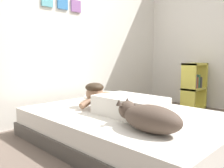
{
  "coord_description": "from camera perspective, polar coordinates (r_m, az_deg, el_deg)",
  "views": [
    {
      "loc": [
        -1.79,
        -1.25,
        0.85
      ],
      "look_at": [
        0.03,
        0.54,
        0.55
      ],
      "focal_mm": 37.39,
      "sensor_mm": 36.0,
      "label": 1
    }
  ],
  "objects": [
    {
      "name": "side_wall_right",
      "position": [
        4.24,
        24.53,
        11.5
      ],
      "size": [
        0.1,
        5.89,
        2.5
      ],
      "primitive_type": "cube",
      "color": "silver",
      "rests_on": "ground"
    },
    {
      "name": "person_lying",
      "position": [
        2.3,
        1.69,
        -4.47
      ],
      "size": [
        0.43,
        0.92,
        0.27
      ],
      "color": "silver",
      "rests_on": "bed"
    },
    {
      "name": "ground_plane",
      "position": [
        2.34,
        9.22,
        -14.68
      ],
      "size": [
        12.45,
        12.45,
        0.0
      ],
      "primitive_type": "plane",
      "color": "#66564C"
    },
    {
      "name": "bed",
      "position": [
        2.38,
        3.65,
        -10.48
      ],
      "size": [
        1.42,
        2.05,
        0.3
      ],
      "color": "#4C4742",
      "rests_on": "ground"
    },
    {
      "name": "pillow",
      "position": [
        2.98,
        -2.68,
        -2.9
      ],
      "size": [
        0.52,
        0.32,
        0.11
      ],
      "primitive_type": "ellipsoid",
      "color": "white",
      "rests_on": "bed"
    },
    {
      "name": "coffee_cup",
      "position": [
        2.8,
        -0.7,
        -3.84
      ],
      "size": [
        0.12,
        0.09,
        0.07
      ],
      "color": "white",
      "rests_on": "bed"
    },
    {
      "name": "back_wall",
      "position": [
        3.3,
        -12.61,
        13.49
      ],
      "size": [
        4.23,
        0.12,
        2.5
      ],
      "color": "silver",
      "rests_on": "ground"
    },
    {
      "name": "cell_phone",
      "position": [
        2.27,
        -1.75,
        -7.25
      ],
      "size": [
        0.07,
        0.14,
        0.01
      ],
      "primitive_type": "cube",
      "color": "black",
      "rests_on": "bed"
    },
    {
      "name": "bookshelf",
      "position": [
        3.99,
        19.38,
        -0.32
      ],
      "size": [
        0.45,
        0.24,
        0.75
      ],
      "color": "#D8CC4C",
      "rests_on": "ground"
    },
    {
      "name": "dog",
      "position": [
        1.76,
        8.88,
        -8.08
      ],
      "size": [
        0.26,
        0.57,
        0.21
      ],
      "color": "#4C3D33",
      "rests_on": "bed"
    }
  ]
}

